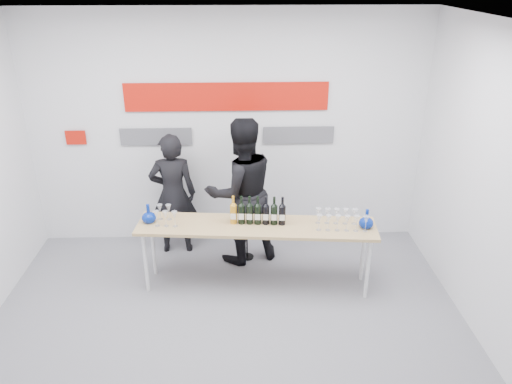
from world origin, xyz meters
TOP-DOWN VIEW (x-y plane):
  - ground at (0.00, 0.00)m, footprint 5.00×5.00m
  - back_wall at (0.00, 2.00)m, footprint 5.00×0.04m
  - signage at (-0.06, 1.97)m, footprint 3.38×0.02m
  - tasting_table at (0.32, 0.80)m, footprint 2.68×0.76m
  - wine_bottles at (0.34, 0.83)m, footprint 0.62×0.13m
  - decanter_left at (-0.88, 0.92)m, footprint 0.16×0.16m
  - decanter_right at (1.52, 0.70)m, footprint 0.16×0.16m
  - glasses_left at (-0.69, 0.88)m, footprint 0.26×0.24m
  - glasses_right at (1.23, 0.71)m, footprint 0.56×0.27m
  - presenter_left at (-0.69, 1.65)m, footprint 0.60×0.42m
  - presenter_right at (0.16, 1.42)m, footprint 1.08×0.97m
  - mic_stand at (0.23, 1.41)m, footprint 0.17×0.17m

SIDE VIEW (x-z plane):
  - ground at x=0.00m, z-range 0.00..0.00m
  - mic_stand at x=0.23m, z-range -0.28..1.16m
  - tasting_table at x=0.32m, z-range 0.34..1.13m
  - presenter_left at x=-0.69m, z-range 0.00..1.59m
  - glasses_right at x=1.23m, z-range 0.79..0.98m
  - glasses_left at x=-0.69m, z-range 0.79..0.98m
  - decanter_left at x=-0.88m, z-range 0.79..1.01m
  - decanter_right at x=1.52m, z-range 0.79..1.01m
  - presenter_right at x=0.16m, z-range 0.00..1.84m
  - wine_bottles at x=0.34m, z-range 0.79..1.12m
  - back_wall at x=0.00m, z-range 0.00..3.00m
  - signage at x=-0.06m, z-range 1.41..2.20m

